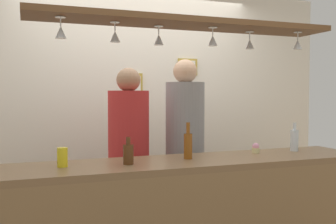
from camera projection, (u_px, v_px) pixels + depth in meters
back_wall at (135, 111)px, 4.10m from camera, size 4.40×0.06×2.60m
bar_counter at (199, 213)px, 2.62m from camera, size 2.70×0.55×1.02m
overhead_glass_rack at (188, 23)px, 2.75m from camera, size 2.20×0.36×0.04m
hanging_wineglass_far_left at (61, 32)px, 2.42m from camera, size 0.07×0.07×0.13m
hanging_wineglass_left at (115, 36)px, 2.60m from camera, size 0.07×0.07×0.13m
hanging_wineglass_center_left at (159, 39)px, 2.75m from camera, size 0.07×0.07×0.13m
hanging_wineglass_center at (213, 40)px, 2.80m from camera, size 0.07×0.07×0.13m
hanging_wineglass_center_right at (250, 44)px, 3.00m from camera, size 0.07×0.07×0.13m
hanging_wineglass_right at (298, 44)px, 3.02m from camera, size 0.07×0.07×0.13m
person_left_red_shirt at (129, 149)px, 3.27m from camera, size 0.34×0.34×1.70m
person_right_grey_shirt at (185, 140)px, 3.44m from camera, size 0.34×0.34×1.78m
bottle_beer_brown_stubby at (128, 154)px, 2.56m from camera, size 0.07×0.07×0.18m
bottle_soda_clear at (294, 140)px, 3.16m from camera, size 0.06×0.06×0.23m
bottle_beer_amber_tall at (188, 145)px, 2.78m from camera, size 0.06×0.06×0.26m
drink_can at (62, 157)px, 2.48m from camera, size 0.07×0.07×0.12m
cupcake at (256, 148)px, 3.06m from camera, size 0.06×0.06×0.08m
picture_frame_crest at (134, 86)px, 4.03m from camera, size 0.18×0.02×0.26m
picture_frame_upper_small at (188, 67)px, 4.23m from camera, size 0.22×0.02×0.18m
picture_frame_lower_pair at (184, 99)px, 4.23m from camera, size 0.30×0.02×0.18m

